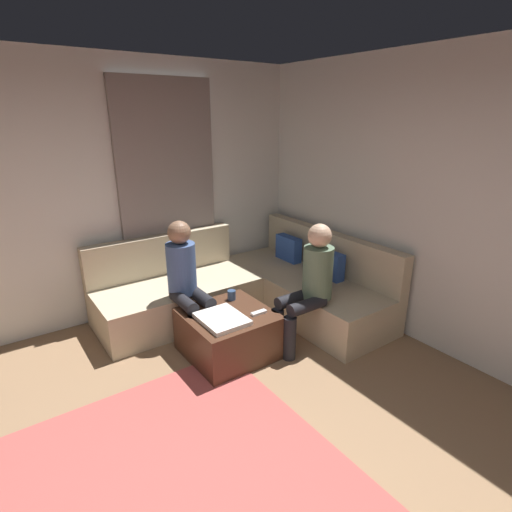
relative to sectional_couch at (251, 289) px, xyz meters
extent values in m
cube|color=silver|center=(-0.86, -1.88, 1.07)|extent=(0.12, 6.00, 2.70)
cube|color=gray|center=(-0.76, -0.58, 0.97)|extent=(0.06, 1.10, 2.50)
cube|color=#C6B593|center=(0.30, 0.53, -0.07)|extent=(2.10, 0.85, 0.42)
cube|color=#C6B593|center=(0.30, 0.88, 0.36)|extent=(2.10, 0.14, 0.45)
cube|color=#C6B593|center=(-0.32, -0.75, -0.07)|extent=(0.85, 1.70, 0.42)
cube|color=#C6B593|center=(-0.68, -0.75, 0.36)|extent=(0.14, 1.70, 0.45)
cube|color=#3359B2|center=(-0.20, 0.70, 0.26)|extent=(0.36, 0.12, 0.36)
cube|color=#3359B2|center=(0.50, 0.70, 0.26)|extent=(0.36, 0.12, 0.36)
cube|color=#4C2D1E|center=(0.58, -0.66, -0.07)|extent=(0.76, 0.76, 0.42)
cube|color=white|center=(0.68, -0.78, 0.16)|extent=(0.44, 0.36, 0.04)
cylinder|color=#334C72|center=(0.36, -0.48, 0.19)|extent=(0.08, 0.08, 0.10)
cube|color=white|center=(0.76, -0.44, 0.15)|extent=(0.05, 0.15, 0.02)
cylinder|color=black|center=(0.98, -0.25, -0.07)|extent=(0.12, 0.12, 0.42)
cylinder|color=black|center=(0.80, -0.25, -0.07)|extent=(0.12, 0.12, 0.42)
cylinder|color=black|center=(0.98, -0.05, 0.20)|extent=(0.12, 0.40, 0.12)
cylinder|color=black|center=(0.80, -0.05, 0.20)|extent=(0.12, 0.40, 0.12)
cylinder|color=#597259|center=(0.89, 0.15, 0.45)|extent=(0.28, 0.28, 0.50)
sphere|color=#D8AD8C|center=(0.89, 0.15, 0.81)|extent=(0.22, 0.22, 0.22)
cylinder|color=black|center=(0.45, -0.75, -0.07)|extent=(0.12, 0.12, 0.42)
cylinder|color=black|center=(0.45, -0.93, -0.07)|extent=(0.12, 0.12, 0.42)
cylinder|color=black|center=(0.25, -0.75, 0.20)|extent=(0.40, 0.12, 0.12)
cylinder|color=black|center=(0.25, -0.93, 0.20)|extent=(0.40, 0.12, 0.12)
cylinder|color=#3F598C|center=(0.05, -0.84, 0.45)|extent=(0.28, 0.28, 0.50)
sphere|color=#8C664C|center=(0.05, -0.84, 0.81)|extent=(0.22, 0.22, 0.22)
camera|label=1|loc=(3.43, -2.36, 1.86)|focal=28.44mm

